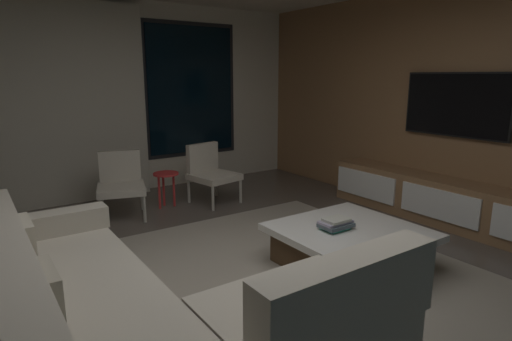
{
  "coord_description": "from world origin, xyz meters",
  "views": [
    {
      "loc": [
        -1.65,
        -2.44,
        1.67
      ],
      "look_at": [
        0.43,
        0.57,
        0.85
      ],
      "focal_mm": 29.79,
      "sensor_mm": 36.0,
      "label": 1
    }
  ],
  "objects_px": {
    "accent_chair_near_window": "(210,170)",
    "accent_chair_by_curtain": "(121,181)",
    "sectional_couch": "(140,318)",
    "coffee_table": "(349,247)",
    "mounted_tv": "(456,105)",
    "side_stool": "(166,179)",
    "book_stack_on_coffee_table": "(336,224)",
    "media_console": "(454,205)"
  },
  "relations": [
    {
      "from": "sectional_couch",
      "to": "coffee_table",
      "type": "bearing_deg",
      "value": 5.95
    },
    {
      "from": "coffee_table",
      "to": "book_stack_on_coffee_table",
      "type": "height_order",
      "value": "book_stack_on_coffee_table"
    },
    {
      "from": "accent_chair_near_window",
      "to": "accent_chair_by_curtain",
      "type": "xyz_separation_m",
      "value": [
        -1.17,
        0.08,
        0.0
      ]
    },
    {
      "from": "accent_chair_near_window",
      "to": "accent_chair_by_curtain",
      "type": "relative_size",
      "value": 1.0
    },
    {
      "from": "book_stack_on_coffee_table",
      "to": "media_console",
      "type": "relative_size",
      "value": 0.09
    },
    {
      "from": "accent_chair_near_window",
      "to": "media_console",
      "type": "relative_size",
      "value": 0.25
    },
    {
      "from": "sectional_couch",
      "to": "mounted_tv",
      "type": "height_order",
      "value": "mounted_tv"
    },
    {
      "from": "coffee_table",
      "to": "media_console",
      "type": "xyz_separation_m",
      "value": [
        1.74,
        0.07,
        0.06
      ]
    },
    {
      "from": "book_stack_on_coffee_table",
      "to": "accent_chair_near_window",
      "type": "distance_m",
      "value": 2.42
    },
    {
      "from": "mounted_tv",
      "to": "coffee_table",
      "type": "bearing_deg",
      "value": -171.94
    },
    {
      "from": "sectional_couch",
      "to": "accent_chair_near_window",
      "type": "height_order",
      "value": "sectional_couch"
    },
    {
      "from": "coffee_table",
      "to": "accent_chair_near_window",
      "type": "xyz_separation_m",
      "value": [
        -0.03,
        2.49,
        0.25
      ]
    },
    {
      "from": "book_stack_on_coffee_table",
      "to": "media_console",
      "type": "height_order",
      "value": "media_console"
    },
    {
      "from": "sectional_couch",
      "to": "side_stool",
      "type": "height_order",
      "value": "sectional_couch"
    },
    {
      "from": "book_stack_on_coffee_table",
      "to": "mounted_tv",
      "type": "distance_m",
      "value": 2.25
    },
    {
      "from": "accent_chair_near_window",
      "to": "accent_chair_by_curtain",
      "type": "height_order",
      "value": "same"
    },
    {
      "from": "side_stool",
      "to": "media_console",
      "type": "xyz_separation_m",
      "value": [
        2.37,
        -2.51,
        -0.12
      ]
    },
    {
      "from": "media_console",
      "to": "mounted_tv",
      "type": "xyz_separation_m",
      "value": [
        0.18,
        0.2,
        1.1
      ]
    },
    {
      "from": "accent_chair_near_window",
      "to": "sectional_couch",
      "type": "bearing_deg",
      "value": -125.67
    },
    {
      "from": "sectional_couch",
      "to": "mounted_tv",
      "type": "xyz_separation_m",
      "value": [
        3.89,
        0.48,
        1.06
      ]
    },
    {
      "from": "book_stack_on_coffee_table",
      "to": "side_stool",
      "type": "relative_size",
      "value": 0.62
    },
    {
      "from": "sectional_couch",
      "to": "coffee_table",
      "type": "relative_size",
      "value": 2.16
    },
    {
      "from": "sectional_couch",
      "to": "media_console",
      "type": "relative_size",
      "value": 0.81
    },
    {
      "from": "side_stool",
      "to": "media_console",
      "type": "height_order",
      "value": "media_console"
    },
    {
      "from": "coffee_table",
      "to": "accent_chair_near_window",
      "type": "height_order",
      "value": "accent_chair_near_window"
    },
    {
      "from": "media_console",
      "to": "accent_chair_near_window",
      "type": "bearing_deg",
      "value": 126.4
    },
    {
      "from": "accent_chair_near_window",
      "to": "accent_chair_by_curtain",
      "type": "distance_m",
      "value": 1.17
    },
    {
      "from": "coffee_table",
      "to": "accent_chair_near_window",
      "type": "distance_m",
      "value": 2.5
    },
    {
      "from": "sectional_couch",
      "to": "media_console",
      "type": "height_order",
      "value": "sectional_couch"
    },
    {
      "from": "sectional_couch",
      "to": "media_console",
      "type": "xyz_separation_m",
      "value": [
        3.71,
        0.28,
        -0.04
      ]
    },
    {
      "from": "sectional_couch",
      "to": "coffee_table",
      "type": "distance_m",
      "value": 1.98
    },
    {
      "from": "accent_chair_by_curtain",
      "to": "media_console",
      "type": "distance_m",
      "value": 3.87
    },
    {
      "from": "media_console",
      "to": "sectional_couch",
      "type": "bearing_deg",
      "value": -175.69
    },
    {
      "from": "media_console",
      "to": "mounted_tv",
      "type": "height_order",
      "value": "mounted_tv"
    },
    {
      "from": "sectional_couch",
      "to": "accent_chair_near_window",
      "type": "relative_size",
      "value": 3.21
    },
    {
      "from": "accent_chair_by_curtain",
      "to": "mounted_tv",
      "type": "relative_size",
      "value": 0.62
    },
    {
      "from": "coffee_table",
      "to": "media_console",
      "type": "relative_size",
      "value": 0.37
    },
    {
      "from": "coffee_table",
      "to": "mounted_tv",
      "type": "relative_size",
      "value": 0.93
    },
    {
      "from": "accent_chair_near_window",
      "to": "mounted_tv",
      "type": "bearing_deg",
      "value": -48.5
    },
    {
      "from": "coffee_table",
      "to": "mounted_tv",
      "type": "distance_m",
      "value": 2.27
    },
    {
      "from": "media_console",
      "to": "coffee_table",
      "type": "bearing_deg",
      "value": -177.54
    },
    {
      "from": "accent_chair_near_window",
      "to": "side_stool",
      "type": "xyz_separation_m",
      "value": [
        -0.59,
        0.1,
        -0.06
      ]
    }
  ]
}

